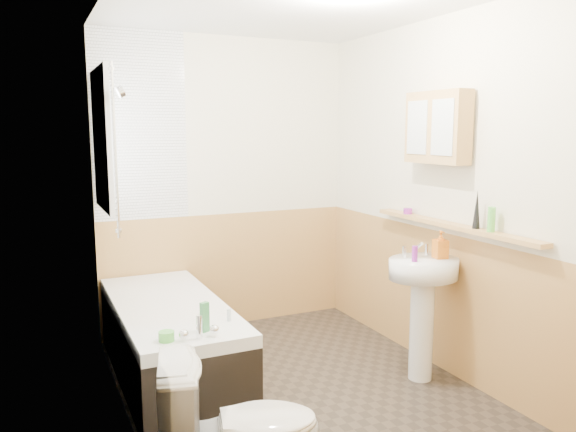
# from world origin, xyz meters

# --- Properties ---
(floor) EXTENTS (2.80, 2.80, 0.00)m
(floor) POSITION_xyz_m (0.00, 0.00, 0.00)
(floor) COLOR black
(floor) RESTS_ON ground
(ceiling) EXTENTS (2.80, 2.80, 0.00)m
(ceiling) POSITION_xyz_m (0.00, 0.00, 2.50)
(ceiling) COLOR white
(ceiling) RESTS_ON ground
(wall_back) EXTENTS (2.20, 0.02, 2.50)m
(wall_back) POSITION_xyz_m (0.00, 1.41, 1.25)
(wall_back) COLOR beige
(wall_back) RESTS_ON ground
(wall_front) EXTENTS (2.20, 0.02, 2.50)m
(wall_front) POSITION_xyz_m (0.00, -1.41, 1.25)
(wall_front) COLOR beige
(wall_front) RESTS_ON ground
(wall_left) EXTENTS (0.02, 2.80, 2.50)m
(wall_left) POSITION_xyz_m (-1.11, 0.00, 1.25)
(wall_left) COLOR beige
(wall_left) RESTS_ON ground
(wall_right) EXTENTS (0.02, 2.80, 2.50)m
(wall_right) POSITION_xyz_m (1.11, 0.00, 1.25)
(wall_right) COLOR beige
(wall_right) RESTS_ON ground
(wainscot_right) EXTENTS (0.01, 2.80, 1.00)m
(wainscot_right) POSITION_xyz_m (1.09, 0.00, 0.50)
(wainscot_right) COLOR tan
(wainscot_right) RESTS_ON wall_right
(wainscot_front) EXTENTS (2.20, 0.01, 1.00)m
(wainscot_front) POSITION_xyz_m (0.00, -1.39, 0.50)
(wainscot_front) COLOR tan
(wainscot_front) RESTS_ON wall_front
(wainscot_back) EXTENTS (2.20, 0.01, 1.00)m
(wainscot_back) POSITION_xyz_m (0.00, 1.39, 0.50)
(wainscot_back) COLOR tan
(wainscot_back) RESTS_ON wall_back
(tile_cladding_left) EXTENTS (0.01, 2.80, 2.50)m
(tile_cladding_left) POSITION_xyz_m (-1.09, 0.00, 1.25)
(tile_cladding_left) COLOR white
(tile_cladding_left) RESTS_ON wall_left
(tile_return_back) EXTENTS (0.75, 0.01, 1.50)m
(tile_return_back) POSITION_xyz_m (-0.73, 1.39, 1.75)
(tile_return_back) COLOR white
(tile_return_back) RESTS_ON wall_back
(window) EXTENTS (0.03, 0.79, 0.99)m
(window) POSITION_xyz_m (-1.06, 0.95, 1.65)
(window) COLOR white
(window) RESTS_ON wall_left
(bathtub) EXTENTS (0.70, 1.69, 0.68)m
(bathtub) POSITION_xyz_m (-0.73, 0.53, 0.28)
(bathtub) COLOR black
(bathtub) RESTS_ON floor
(shower_riser) EXTENTS (0.10, 0.07, 1.11)m
(shower_riser) POSITION_xyz_m (-1.04, 0.47, 1.68)
(shower_riser) COLOR silver
(shower_riser) RESTS_ON wall_left
(sink) EXTENTS (0.50, 0.40, 0.96)m
(sink) POSITION_xyz_m (0.84, -0.23, 0.61)
(sink) COLOR white
(sink) RESTS_ON floor
(pine_shelf) EXTENTS (0.10, 1.57, 0.03)m
(pine_shelf) POSITION_xyz_m (1.04, -0.26, 1.07)
(pine_shelf) COLOR tan
(pine_shelf) RESTS_ON wall_right
(medicine_cabinet) EXTENTS (0.14, 0.55, 0.49)m
(medicine_cabinet) POSITION_xyz_m (1.01, -0.11, 1.74)
(medicine_cabinet) COLOR tan
(medicine_cabinet) RESTS_ON wall_right
(foam_can) EXTENTS (0.06, 0.06, 0.16)m
(foam_can) POSITION_xyz_m (1.04, -0.62, 1.17)
(foam_can) COLOR #59C647
(foam_can) RESTS_ON pine_shelf
(green_bottle) EXTENTS (0.06, 0.06, 0.25)m
(green_bottle) POSITION_xyz_m (1.04, -0.49, 1.21)
(green_bottle) COLOR black
(green_bottle) RESTS_ON pine_shelf
(black_jar) EXTENTS (0.08, 0.08, 0.04)m
(black_jar) POSITION_xyz_m (1.04, 0.23, 1.11)
(black_jar) COLOR purple
(black_jar) RESTS_ON pine_shelf
(soap_bottle) EXTENTS (0.12, 0.20, 0.09)m
(soap_bottle) POSITION_xyz_m (0.95, -0.26, 0.90)
(soap_bottle) COLOR orange
(soap_bottle) RESTS_ON sink
(clear_bottle) EXTENTS (0.04, 0.04, 0.11)m
(clear_bottle) POSITION_xyz_m (0.73, -0.27, 0.91)
(clear_bottle) COLOR purple
(clear_bottle) RESTS_ON sink
(blue_gel) EXTENTS (0.06, 0.05, 0.18)m
(blue_gel) POSITION_xyz_m (-0.67, -0.12, 0.63)
(blue_gel) COLOR #388447
(blue_gel) RESTS_ON bathtub
(cream_jar) EXTENTS (0.09, 0.09, 0.06)m
(cream_jar) POSITION_xyz_m (-0.91, -0.17, 0.57)
(cream_jar) COLOR #59C647
(cream_jar) RESTS_ON bathtub
(orange_bottle) EXTENTS (0.03, 0.03, 0.08)m
(orange_bottle) POSITION_xyz_m (-0.48, 0.00, 0.58)
(orange_bottle) COLOR silver
(orange_bottle) RESTS_ON bathtub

